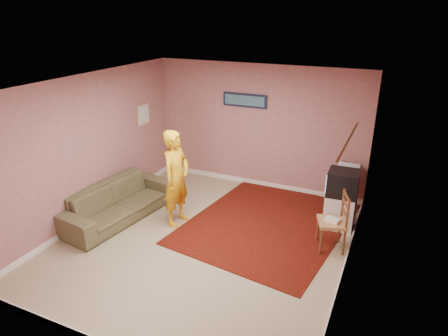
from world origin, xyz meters
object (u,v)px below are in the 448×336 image
at_px(tv_cabinet, 340,211).
at_px(chair_a, 347,182).
at_px(person, 176,178).
at_px(chair_b, 333,216).
at_px(crt_tv, 343,183).
at_px(sofa, 118,202).

relative_size(tv_cabinet, chair_a, 1.32).
height_order(tv_cabinet, person, person).
distance_m(chair_a, chair_b, 1.56).
xyz_separation_m(crt_tv, sofa, (-3.74, -1.33, -0.53)).
bearing_deg(sofa, crt_tv, -62.56).
xyz_separation_m(chair_b, sofa, (-3.73, -0.59, -0.27)).
bearing_deg(person, chair_a, -51.38).
bearing_deg(person, chair_b, -80.21).
distance_m(tv_cabinet, crt_tv, 0.54).
height_order(crt_tv, sofa, crt_tv).
bearing_deg(person, sofa, 110.23).
height_order(chair_b, sofa, chair_b).
xyz_separation_m(chair_a, sofa, (-3.73, -2.15, -0.22)).
bearing_deg(tv_cabinet, person, -159.26).
bearing_deg(chair_b, sofa, -100.77).
xyz_separation_m(crt_tv, chair_b, (-0.01, -0.74, -0.26)).
bearing_deg(sofa, chair_a, -52.07).
bearing_deg(chair_a, chair_b, -75.85).
bearing_deg(crt_tv, person, -160.88).
xyz_separation_m(chair_a, chair_b, (0.01, -1.56, 0.05)).
distance_m(crt_tv, person, 2.85).
distance_m(tv_cabinet, chair_a, 0.85).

